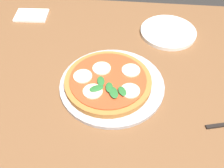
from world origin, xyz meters
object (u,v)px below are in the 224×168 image
object	(u,v)px
serving_tray	(112,85)
plate_white	(168,32)
dining_table	(97,94)
pizza	(108,81)
napkin	(32,15)

from	to	relation	value
serving_tray	plate_white	world-z (taller)	plate_white
dining_table	pizza	distance (m)	0.13
serving_tray	plate_white	distance (m)	0.35
serving_tray	pizza	bearing A→B (deg)	10.49
dining_table	serving_tray	size ratio (longest dim) A/B	4.18
dining_table	napkin	xyz separation A→B (m)	(0.31, -0.32, 0.10)
pizza	plate_white	xyz separation A→B (m)	(-0.20, -0.30, -0.02)
dining_table	serving_tray	xyz separation A→B (m)	(-0.06, 0.04, 0.10)
serving_tray	pizza	world-z (taller)	pizza
dining_table	pizza	size ratio (longest dim) A/B	5.06
plate_white	dining_table	bearing A→B (deg)	46.18
plate_white	pizza	bearing A→B (deg)	56.00
pizza	napkin	size ratio (longest dim) A/B	2.08
serving_tray	pizza	xyz separation A→B (m)	(0.01, 0.00, 0.02)
dining_table	plate_white	size ratio (longest dim) A/B	6.48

